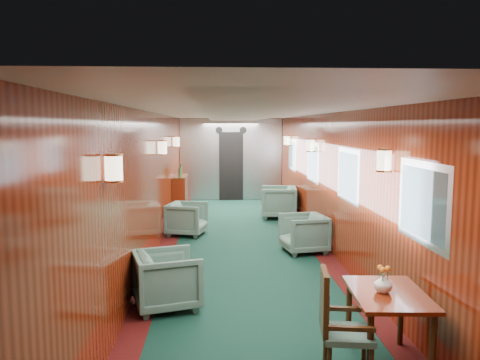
{
  "coord_description": "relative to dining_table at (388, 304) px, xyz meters",
  "views": [
    {
      "loc": [
        -0.48,
        -7.79,
        2.18
      ],
      "look_at": [
        0.0,
        1.06,
        1.15
      ],
      "focal_mm": 35.0,
      "sensor_mm": 36.0,
      "label": 1
    }
  ],
  "objects": [
    {
      "name": "bulkhead",
      "position": [
        -1.07,
        9.71,
        0.6
      ],
      "size": [
        2.98,
        0.17,
        2.39
      ],
      "color": "#ADAFB4",
      "rests_on": "ground"
    },
    {
      "name": "windows_right",
      "position": [
        0.41,
        4.05,
        0.87
      ],
      "size": [
        0.02,
        8.6,
        0.8
      ],
      "color": "silver",
      "rests_on": "ground"
    },
    {
      "name": "room",
      "position": [
        -1.07,
        3.8,
        1.05
      ],
      "size": [
        12.0,
        12.1,
        2.4
      ],
      "color": "#0E3428",
      "rests_on": "ground"
    },
    {
      "name": "credenza",
      "position": [
        -2.41,
        7.53,
        -0.09
      ],
      "size": [
        0.33,
        1.07,
        1.23
      ],
      "color": "maroon",
      "rests_on": "ground"
    },
    {
      "name": "dining_table",
      "position": [
        0.0,
        0.0,
        0.0
      ],
      "size": [
        0.71,
        0.97,
        0.69
      ],
      "rotation": [
        0.0,
        0.0,
        -0.07
      ],
      "color": "maroon",
      "rests_on": "ground"
    },
    {
      "name": "armchair_left_near",
      "position": [
        -2.13,
        1.49,
        -0.24
      ],
      "size": [
        0.93,
        0.92,
        0.69
      ],
      "primitive_type": "imported",
      "rotation": [
        0.0,
        0.0,
        1.85
      ],
      "color": "#1E4741",
      "rests_on": "ground"
    },
    {
      "name": "armchair_right_far",
      "position": [
        -0.05,
        6.91,
        -0.2
      ],
      "size": [
        0.92,
        0.9,
        0.76
      ],
      "primitive_type": "imported",
      "rotation": [
        0.0,
        0.0,
        -1.69
      ],
      "color": "#1E4741",
      "rests_on": "ground"
    },
    {
      "name": "flower_vase",
      "position": [
        -0.05,
        -0.01,
        0.2
      ],
      "size": [
        0.2,
        0.2,
        0.17
      ],
      "primitive_type": "imported",
      "rotation": [
        0.0,
        0.0,
        0.22
      ],
      "color": "silver",
      "rests_on": "dining_table"
    },
    {
      "name": "armchair_right_near",
      "position": [
        -0.03,
        3.86,
        -0.25
      ],
      "size": [
        0.84,
        0.82,
        0.66
      ],
      "primitive_type": "imported",
      "rotation": [
        0.0,
        0.0,
        -1.4
      ],
      "color": "#1E4741",
      "rests_on": "ground"
    },
    {
      "name": "wall_sconces",
      "position": [
        -1.07,
        4.37,
        1.21
      ],
      "size": [
        2.97,
        7.97,
        0.25
      ],
      "color": "#FFF0C6",
      "rests_on": "ground"
    },
    {
      "name": "side_chair",
      "position": [
        -0.52,
        -0.22,
        -0.06
      ],
      "size": [
        0.48,
        0.5,
        0.97
      ],
      "rotation": [
        0.0,
        0.0,
        -0.14
      ],
      "color": "#1E4741",
      "rests_on": "ground"
    },
    {
      "name": "armchair_left_far",
      "position": [
        -2.11,
        5.25,
        -0.25
      ],
      "size": [
        0.88,
        0.87,
        0.66
      ],
      "primitive_type": "imported",
      "rotation": [
        0.0,
        0.0,
        1.31
      ],
      "color": "#1E4741",
      "rests_on": "ground"
    }
  ]
}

